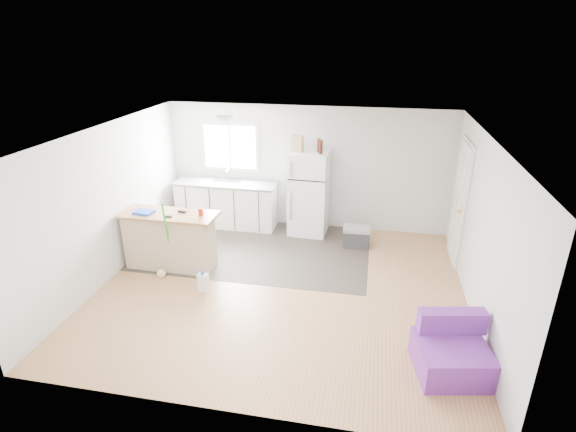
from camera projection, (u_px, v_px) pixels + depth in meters
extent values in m
cube|color=#A07243|center=(281.00, 288.00, 6.95)|extent=(5.50, 5.00, 0.01)
cube|color=white|center=(280.00, 134.00, 6.03)|extent=(5.50, 5.00, 0.01)
cube|color=silver|center=(307.00, 168.00, 8.76)|extent=(5.50, 0.01, 2.40)
cube|color=silver|center=(227.00, 316.00, 4.23)|extent=(5.50, 0.01, 2.40)
cube|color=silver|center=(108.00, 203.00, 6.98)|extent=(0.01, 5.00, 2.40)
cube|color=silver|center=(482.00, 231.00, 6.01)|extent=(0.01, 5.00, 2.40)
cube|color=#2D2622|center=(257.00, 248.00, 8.21)|extent=(4.05, 2.50, 0.00)
cube|color=white|center=(230.00, 147.00, 8.89)|extent=(1.18, 0.04, 0.98)
cube|color=white|center=(230.00, 147.00, 8.87)|extent=(1.05, 0.01, 0.85)
cube|color=white|center=(230.00, 147.00, 8.87)|extent=(0.03, 0.02, 0.85)
cube|color=white|center=(459.00, 203.00, 7.49)|extent=(0.05, 0.82, 2.03)
cube|color=white|center=(460.00, 203.00, 7.48)|extent=(0.03, 0.92, 2.10)
sphere|color=gold|center=(459.00, 211.00, 7.21)|extent=(0.07, 0.07, 0.07)
cylinder|color=white|center=(224.00, 118.00, 7.35)|extent=(0.30, 0.30, 0.07)
cube|color=white|center=(227.00, 205.00, 9.04)|extent=(1.98, 0.60, 0.87)
cube|color=slate|center=(226.00, 183.00, 8.87)|extent=(2.04, 0.63, 0.04)
cube|color=silver|center=(225.00, 184.00, 8.84)|extent=(0.54, 0.42, 0.06)
cube|color=tan|center=(170.00, 241.00, 7.43)|extent=(1.43, 0.52, 0.92)
cube|color=#A56D47|center=(169.00, 215.00, 7.24)|extent=(1.56, 0.61, 0.04)
cube|color=white|center=(309.00, 193.00, 8.57)|extent=(0.74, 0.70, 1.61)
cube|color=black|center=(306.00, 181.00, 8.13)|extent=(0.71, 0.04, 0.02)
cube|color=silver|center=(291.00, 169.00, 8.10)|extent=(0.03, 0.02, 0.29)
cube|color=silver|center=(291.00, 206.00, 8.37)|extent=(0.03, 0.02, 0.57)
cube|color=#313133|center=(356.00, 238.00, 8.24)|extent=(0.48, 0.33, 0.31)
cube|color=gray|center=(357.00, 229.00, 8.17)|extent=(0.50, 0.35, 0.06)
cube|color=#6D2F9A|center=(451.00, 359.00, 5.17)|extent=(0.92, 0.88, 0.37)
cube|color=#6D2F9A|center=(452.00, 321.00, 5.30)|extent=(0.81, 0.34, 0.28)
cube|color=white|center=(203.00, 283.00, 6.82)|extent=(0.17, 0.13, 0.29)
cylinder|color=blue|center=(202.00, 273.00, 6.75)|extent=(0.06, 0.06, 0.06)
cylinder|color=green|center=(168.00, 237.00, 7.09)|extent=(0.12, 0.33, 1.25)
sphere|color=beige|center=(161.00, 273.00, 7.23)|extent=(0.14, 0.14, 0.14)
cylinder|color=#B8200B|center=(201.00, 212.00, 7.13)|extent=(0.08, 0.08, 0.12)
cube|color=blue|center=(144.00, 212.00, 7.23)|extent=(0.33, 0.26, 0.04)
cube|color=black|center=(182.00, 211.00, 7.27)|extent=(0.14, 0.07, 0.03)
cube|color=black|center=(168.00, 217.00, 7.08)|extent=(0.11, 0.06, 0.03)
cube|color=tan|center=(298.00, 144.00, 8.23)|extent=(0.22, 0.15, 0.30)
cylinder|color=#38140A|center=(321.00, 147.00, 8.08)|extent=(0.09, 0.09, 0.25)
cylinder|color=#38140A|center=(319.00, 145.00, 8.20)|extent=(0.09, 0.09, 0.25)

